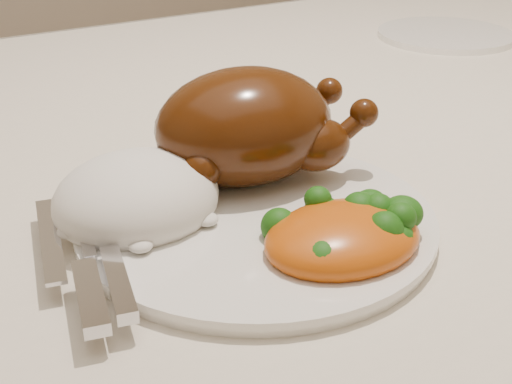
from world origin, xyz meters
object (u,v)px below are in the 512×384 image
dinner_plate (256,222)px  roast_chicken (250,126)px  dining_table (271,208)px  side_plate (445,35)px

dinner_plate → roast_chicken: (0.03, 0.06, 0.05)m
dining_table → roast_chicken: (-0.10, -0.12, 0.16)m
dinner_plate → roast_chicken: size_ratio=1.41×
side_plate → roast_chicken: 0.60m
side_plate → roast_chicken: size_ratio=1.04×
dining_table → dinner_plate: size_ratio=5.84×
dinner_plate → side_plate: bearing=33.0°
dining_table → side_plate: 0.46m
side_plate → roast_chicken: bearing=-150.4°
side_plate → dinner_plate: bearing=-147.0°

